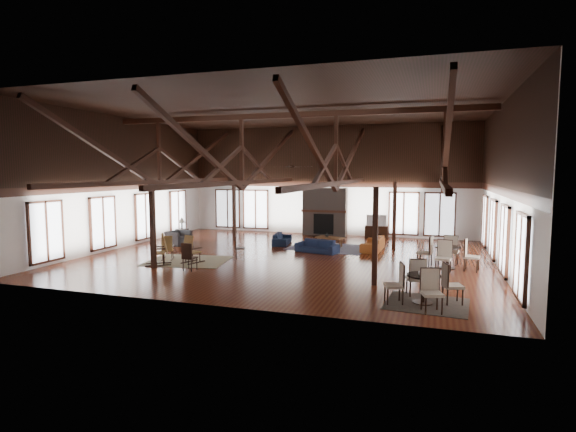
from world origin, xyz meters
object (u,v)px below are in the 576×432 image
(armchair, at_px, (179,238))
(cafe_table_near, at_px, (423,284))
(sofa_orange, at_px, (373,244))
(coffee_table, at_px, (330,238))
(sofa_navy_left, at_px, (282,239))
(cafe_table_far, at_px, (448,253))
(tv_console, at_px, (377,231))
(sofa_navy_front, at_px, (317,246))

(armchair, height_order, cafe_table_near, cafe_table_near)
(sofa_orange, distance_m, armchair, 9.16)
(sofa_orange, bearing_deg, coffee_table, -92.47)
(sofa_orange, height_order, cafe_table_near, cafe_table_near)
(sofa_navy_left, relative_size, cafe_table_near, 0.85)
(sofa_navy_left, height_order, coffee_table, sofa_navy_left)
(sofa_orange, relative_size, cafe_table_far, 0.93)
(sofa_orange, bearing_deg, tv_console, -173.29)
(sofa_orange, xyz_separation_m, armchair, (-9.05, -1.42, 0.03))
(sofa_orange, xyz_separation_m, coffee_table, (-2.00, 0.17, 0.12))
(sofa_navy_left, distance_m, sofa_orange, 4.41)
(sofa_navy_front, relative_size, coffee_table, 1.38)
(tv_console, bearing_deg, cafe_table_near, -77.38)
(sofa_navy_front, xyz_separation_m, tv_console, (1.93, 5.37, 0.03))
(sofa_orange, relative_size, coffee_table, 1.51)
(sofa_navy_front, distance_m, sofa_orange, 2.59)
(sofa_navy_front, xyz_separation_m, sofa_orange, (2.24, 1.31, 0.03))
(sofa_orange, bearing_deg, cafe_table_far, 47.98)
(tv_console, bearing_deg, cafe_table_far, -64.40)
(sofa_navy_left, height_order, sofa_orange, sofa_orange)
(sofa_navy_left, bearing_deg, tv_console, -56.94)
(sofa_navy_front, xyz_separation_m, sofa_navy_left, (-2.16, 1.64, -0.01))
(armchair, height_order, cafe_table_far, cafe_table_far)
(sofa_navy_left, xyz_separation_m, armchair, (-4.65, -1.75, 0.07))
(coffee_table, distance_m, tv_console, 4.25)
(coffee_table, height_order, armchair, armchair)
(armchair, height_order, tv_console, armchair)
(sofa_navy_front, bearing_deg, coffee_table, 94.93)
(coffee_table, xyz_separation_m, tv_console, (1.69, 3.90, -0.11))
(tv_console, bearing_deg, sofa_orange, -85.60)
(cafe_table_far, bearing_deg, cafe_table_near, -98.77)
(sofa_navy_left, xyz_separation_m, sofa_orange, (4.40, -0.33, 0.04))
(sofa_orange, height_order, coffee_table, sofa_orange)
(coffee_table, relative_size, cafe_table_near, 0.64)
(armchair, distance_m, tv_console, 10.32)
(sofa_navy_front, height_order, sofa_navy_left, sofa_navy_front)
(coffee_table, distance_m, cafe_table_near, 9.05)
(sofa_navy_front, xyz_separation_m, coffee_table, (0.24, 1.47, 0.14))
(sofa_navy_front, height_order, cafe_table_far, cafe_table_far)
(cafe_table_far, bearing_deg, sofa_navy_front, 162.29)
(sofa_orange, bearing_deg, armchair, -78.77)
(sofa_orange, height_order, tv_console, tv_console)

